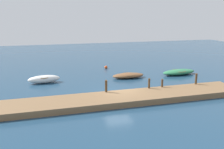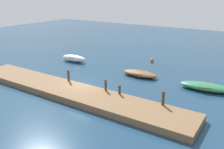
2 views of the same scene
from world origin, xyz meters
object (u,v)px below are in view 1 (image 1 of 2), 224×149
at_px(rowboat_green, 179,72).
at_px(mooring_post_west, 106,86).
at_px(rowboat_brown, 128,75).
at_px(mooring_post_mid_east, 162,83).
at_px(mooring_post_mid_west, 149,83).
at_px(mooring_post_east, 196,79).
at_px(rowboat_white, 44,79).
at_px(marker_buoy, 106,67).

xyz_separation_m(rowboat_green, mooring_post_west, (-10.72, -5.82, 0.71)).
bearing_deg(rowboat_brown, mooring_post_mid_east, -78.65).
relative_size(mooring_post_mid_west, mooring_post_east, 0.87).
relative_size(mooring_post_mid_west, mooring_post_mid_east, 1.23).
bearing_deg(rowboat_green, rowboat_brown, 173.40).
bearing_deg(rowboat_white, marker_buoy, 26.96).
bearing_deg(mooring_post_mid_west, rowboat_brown, 88.64).
height_order(rowboat_brown, mooring_post_west, mooring_post_west).
bearing_deg(rowboat_white, rowboat_green, -7.29).
bearing_deg(mooring_post_west, mooring_post_mid_west, 0.00).
bearing_deg(rowboat_brown, rowboat_green, -1.52).
height_order(rowboat_brown, mooring_post_east, mooring_post_east).
height_order(rowboat_white, mooring_post_mid_east, mooring_post_mid_east).
height_order(mooring_post_mid_west, marker_buoy, mooring_post_mid_west).
bearing_deg(mooring_post_mid_west, rowboat_white, 144.99).
distance_m(mooring_post_west, mooring_post_mid_west, 4.09).
bearing_deg(mooring_post_east, rowboat_brown, 128.92).
distance_m(mooring_post_west, marker_buoy, 12.01).
xyz_separation_m(rowboat_green, mooring_post_east, (-1.64, -5.82, 0.71)).
bearing_deg(mooring_post_mid_west, rowboat_green, 41.27).
xyz_separation_m(rowboat_green, mooring_post_mid_east, (-5.29, -5.82, 0.55)).
bearing_deg(mooring_post_mid_west, mooring_post_west, 180.00).
height_order(mooring_post_mid_west, mooring_post_mid_east, mooring_post_mid_west).
bearing_deg(mooring_post_mid_east, mooring_post_east, 0.00).
relative_size(rowboat_green, mooring_post_east, 4.24).
bearing_deg(rowboat_brown, rowboat_white, 177.17).
height_order(rowboat_green, mooring_post_mid_west, mooring_post_mid_west).
bearing_deg(mooring_post_east, rowboat_white, 155.53).
xyz_separation_m(rowboat_brown, mooring_post_east, (4.84, -6.00, 0.74)).
bearing_deg(marker_buoy, rowboat_white, -148.12).
bearing_deg(rowboat_green, mooring_post_west, -156.52).
bearing_deg(rowboat_brown, mooring_post_mid_west, -91.28).
bearing_deg(mooring_post_mid_east, mooring_post_mid_west, 180.00).
relative_size(rowboat_white, rowboat_brown, 0.92).
height_order(rowboat_white, mooring_post_mid_west, mooring_post_mid_west).
xyz_separation_m(mooring_post_mid_east, mooring_post_east, (3.65, 0.00, 0.15)).
distance_m(rowboat_white, mooring_post_mid_west, 11.30).
relative_size(mooring_post_mid_east, mooring_post_east, 0.71).
bearing_deg(rowboat_brown, mooring_post_west, -125.13).
height_order(mooring_post_west, mooring_post_east, mooring_post_west).
height_order(rowboat_brown, marker_buoy, rowboat_brown).
xyz_separation_m(rowboat_white, mooring_post_mid_west, (9.24, -6.48, 0.54)).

